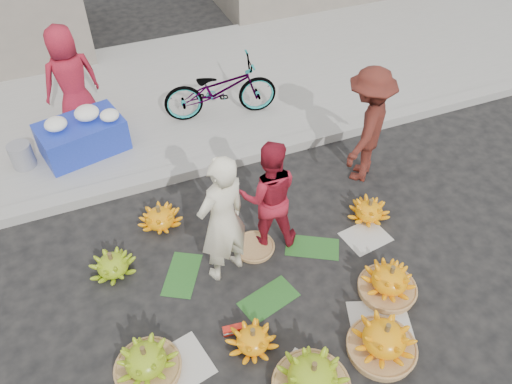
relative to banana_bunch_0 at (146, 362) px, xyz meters
name	(u,v)px	position (x,y,z in m)	size (l,w,h in m)	color
ground	(270,283)	(1.54, 0.53, -0.19)	(80.00, 80.00, 0.00)	black
curb	(209,165)	(1.54, 2.73, -0.11)	(40.00, 0.25, 0.15)	#989690
sidewalk	(171,93)	(1.54, 4.83, -0.13)	(40.00, 4.00, 0.12)	#989690
newspaper_scatter	(300,341)	(1.54, -0.27, -0.19)	(3.20, 1.80, 0.00)	beige
banana_leaves	(255,273)	(1.44, 0.73, -0.19)	(2.00, 1.00, 0.00)	#1E541C
banana_bunch_0	(146,362)	(0.00, 0.00, 0.00)	(0.64, 0.64, 0.44)	#A27444
banana_bunch_1	(253,339)	(1.06, -0.14, -0.06)	(0.53, 0.53, 0.31)	#FFA40C
banana_bunch_2	(312,378)	(1.40, -0.77, 0.03)	(0.86, 0.86, 0.49)	#A27444
banana_bunch_3	(384,340)	(2.25, -0.68, 0.02)	(0.80, 0.80, 0.47)	#A27444
banana_bunch_4	(389,281)	(2.71, -0.08, 0.00)	(0.73, 0.73, 0.44)	#A27444
banana_bunch_5	(369,210)	(3.14, 1.01, -0.05)	(0.59, 0.59, 0.32)	#FFA40C
banana_bunch_6	(112,264)	(-0.08, 1.37, -0.05)	(0.53, 0.53, 0.33)	#709D16
banana_bunch_7	(160,217)	(0.61, 1.90, -0.05)	(0.65, 0.65, 0.33)	#FFA40C
basket_spare	(254,247)	(1.57, 1.07, -0.16)	(0.47, 0.47, 0.05)	#A27444
incense_stack	(234,330)	(0.93, 0.09, -0.14)	(0.23, 0.07, 0.09)	red
vendor_cream	(222,220)	(1.13, 0.90, 0.66)	(0.62, 0.41, 1.69)	white
vendor_red	(269,195)	(1.79, 1.18, 0.54)	(0.71, 0.56, 1.47)	#B41B2C
man_striped	(367,126)	(3.47, 1.81, 0.65)	(1.08, 0.62, 1.67)	maroon
flower_table	(82,135)	(-0.04, 3.68, 0.21)	(1.29, 0.97, 0.67)	#1A2EAE
grey_bucket	(22,155)	(-0.90, 3.65, 0.11)	(0.32, 0.32, 0.36)	gray
flower_vendor	(71,81)	(0.01, 4.27, 0.76)	(0.81, 0.53, 1.65)	#B41B2C
bicycle	(220,89)	(2.11, 3.81, 0.40)	(1.77, 0.62, 0.93)	gray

